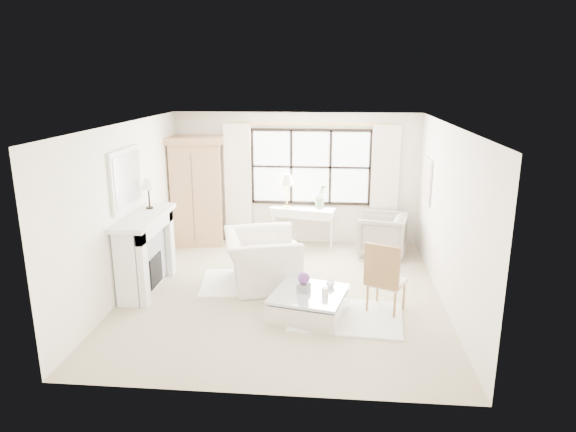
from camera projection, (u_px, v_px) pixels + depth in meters
The scene contains 32 objects.
floor at pixel (283, 293), 8.30m from camera, with size 5.50×5.50×0.00m, color tan.
ceiling at pixel (283, 125), 7.59m from camera, with size 5.50×5.50×0.00m, color white.
wall_back at pixel (296, 179), 10.59m from camera, with size 5.00×5.00×0.00m, color white.
wall_front at pixel (256, 280), 5.30m from camera, with size 5.00×5.00×0.00m, color white.
wall_left at pixel (127, 209), 8.16m from camera, with size 5.50×5.50×0.00m, color white.
wall_right at pixel (448, 216), 7.73m from camera, with size 5.50×5.50×0.00m, color silver.
window_pane at pixel (311, 167), 10.48m from camera, with size 2.40×0.02×1.50m, color white.
window_frame at pixel (311, 167), 10.47m from camera, with size 2.50×0.04×1.50m, color black, non-canonical shape.
curtain_rod at pixel (311, 124), 10.19m from camera, with size 0.04×0.04×3.30m, color gold.
curtain_left at pixel (238, 184), 10.63m from camera, with size 0.55×0.10×2.47m, color white.
curtain_right at pixel (384, 187), 10.36m from camera, with size 0.55×0.10×2.47m, color silver.
fireplace at pixel (144, 251), 8.33m from camera, with size 0.58×1.66×1.26m.
mirror_frame at pixel (126, 179), 8.03m from camera, with size 0.05×1.15×0.95m, color silver.
mirror_glass at pixel (128, 179), 8.03m from camera, with size 0.02×1.00×0.80m, color silver.
art_frame at pixel (427, 181), 9.31m from camera, with size 0.04×0.62×0.82m, color silver.
art_canvas at pixel (426, 181), 9.31m from camera, with size 0.01×0.52×0.72m, color #C2AF96.
mantel_lamp at pixel (148, 185), 8.44m from camera, with size 0.22×0.22×0.51m.
armoire at pixel (197, 190), 10.47m from camera, with size 1.23×0.89×2.24m.
console_table at pixel (303, 226), 10.57m from camera, with size 1.37×0.73×0.80m.
console_lamp at pixel (287, 181), 10.33m from camera, with size 0.28×0.28×0.69m.
orchid_plant at pixel (321, 196), 10.37m from camera, with size 0.28×0.22×0.50m, color #5B7950.
side_table at pixel (286, 252), 9.26m from camera, with size 0.40×0.40×0.51m.
rug_left at pixel (252, 282), 8.70m from camera, with size 1.69×1.20×0.03m, color white.
rug_right at pixel (346, 316), 7.46m from camera, with size 1.59×1.20×0.03m, color white.
club_armchair at pixel (262, 259), 8.55m from camera, with size 1.36×1.18×0.88m, color silver.
wingback_chair at pixel (382, 235), 10.00m from camera, with size 0.87×0.90×0.82m, color gray.
french_chair at pixel (385, 292), 7.58m from camera, with size 0.64×0.65×1.08m.
coffee_table at pixel (309, 305), 7.44m from camera, with size 1.20×1.20×0.38m.
planter_box at pixel (304, 288), 7.41m from camera, with size 0.16×0.16×0.12m, color slate.
planter_flowers at pixel (304, 278), 7.37m from camera, with size 0.17×0.17×0.17m, color #62307A.
pillar_candle at pixel (325, 292), 7.27m from camera, with size 0.10×0.10×0.12m, color white.
coffee_vase at pixel (330, 283), 7.56m from camera, with size 0.13×0.13×0.14m, color silver.
Camera 1 is at (0.77, -7.64, 3.39)m, focal length 32.00 mm.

